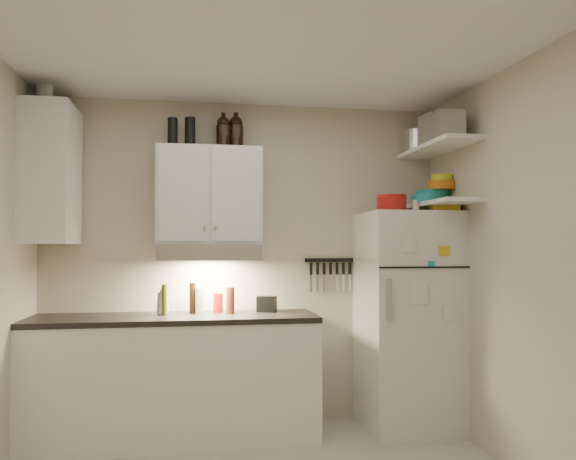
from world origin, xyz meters
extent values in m
cube|color=white|center=(0.00, 0.00, 2.61)|extent=(3.20, 3.00, 0.02)
cube|color=beige|center=(0.00, 1.51, 1.30)|extent=(3.20, 0.02, 2.60)
cube|color=beige|center=(1.61, 0.00, 1.30)|extent=(0.02, 3.00, 2.60)
cube|color=white|center=(-0.55, 1.20, 0.44)|extent=(2.10, 0.60, 0.88)
cube|color=black|center=(-0.55, 1.20, 0.90)|extent=(2.10, 0.62, 0.04)
cube|color=white|center=(-0.30, 1.33, 1.83)|extent=(0.80, 0.33, 0.75)
cube|color=white|center=(-1.44, 1.20, 1.95)|extent=(0.33, 0.55, 1.00)
cube|color=silver|center=(-0.30, 1.27, 1.39)|extent=(0.76, 0.46, 0.12)
cube|color=silver|center=(1.25, 1.16, 0.85)|extent=(0.70, 0.68, 1.70)
cube|color=white|center=(1.45, 1.02, 2.20)|extent=(0.30, 0.95, 0.03)
cube|color=white|center=(1.45, 1.02, 1.76)|extent=(0.30, 0.95, 0.03)
cube|color=black|center=(0.70, 1.49, 1.32)|extent=(0.42, 0.02, 0.03)
cylinder|color=#A61813|center=(1.10, 1.10, 1.77)|extent=(0.28, 0.28, 0.13)
cube|color=gold|center=(1.49, 1.00, 1.74)|extent=(0.25, 0.29, 0.08)
cylinder|color=silver|center=(1.28, 1.05, 1.75)|extent=(0.06, 0.06, 0.09)
cylinder|color=silver|center=(1.43, 1.34, 2.30)|extent=(0.30, 0.30, 0.18)
cube|color=#AAAAAD|center=(1.44, 0.98, 2.33)|extent=(0.25, 0.23, 0.23)
cube|color=#AAAAAD|center=(1.41, 0.76, 2.31)|extent=(0.21, 0.21, 0.20)
cylinder|color=teal|center=(1.49, 1.21, 1.83)|extent=(0.27, 0.27, 0.11)
cylinder|color=orange|center=(1.53, 1.12, 1.92)|extent=(0.22, 0.22, 0.07)
cylinder|color=gold|center=(1.53, 1.12, 1.98)|extent=(0.17, 0.17, 0.05)
cylinder|color=teal|center=(1.38, 1.08, 1.80)|extent=(0.29, 0.29, 0.06)
cylinder|color=black|center=(-0.45, 1.36, 2.32)|extent=(0.09, 0.09, 0.24)
cylinder|color=black|center=(-0.58, 1.32, 2.31)|extent=(0.08, 0.08, 0.22)
cylinder|color=silver|center=(-1.49, 1.20, 2.53)|extent=(0.14, 0.14, 0.16)
imported|color=white|center=(-0.64, 1.25, 1.05)|extent=(0.12, 0.12, 0.26)
cylinder|color=brown|center=(-0.14, 1.24, 1.02)|extent=(0.08, 0.08, 0.20)
cylinder|color=#566218|center=(-0.63, 1.22, 1.04)|extent=(0.05, 0.05, 0.23)
cylinder|color=black|center=(-0.42, 1.31, 1.04)|extent=(0.06, 0.06, 0.23)
cylinder|color=silver|center=(-0.37, 1.29, 1.02)|extent=(0.08, 0.08, 0.20)
cylinder|color=#A61813|center=(-0.23, 1.34, 0.99)|extent=(0.09, 0.09, 0.15)
cube|color=black|center=(0.15, 1.32, 0.98)|extent=(0.17, 0.15, 0.12)
camera|label=1|loc=(-0.42, -3.06, 1.43)|focal=35.00mm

